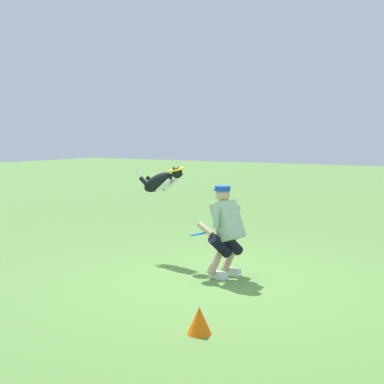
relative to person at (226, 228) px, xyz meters
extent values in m
plane|color=#5B873F|center=(0.06, 0.13, -0.70)|extent=(60.00, 60.00, 0.00)
cube|color=silver|center=(-0.03, -0.14, -0.65)|extent=(0.26, 0.10, 0.10)
cylinder|color=tan|center=(0.02, -0.15, -0.46)|extent=(0.18, 0.33, 0.37)
cylinder|color=black|center=(-0.04, -0.11, -0.23)|extent=(0.24, 0.43, 0.37)
cube|color=silver|center=(0.04, 0.13, -0.65)|extent=(0.26, 0.10, 0.10)
cylinder|color=tan|center=(0.09, 0.12, -0.46)|extent=(0.18, 0.33, 0.37)
cylinder|color=black|center=(0.02, 0.12, -0.23)|extent=(0.24, 0.43, 0.37)
cube|color=#93B497|center=(-0.04, 0.01, 0.11)|extent=(0.48, 0.43, 0.58)
cylinder|color=#93B497|center=(-0.06, -0.19, 0.17)|extent=(0.12, 0.15, 0.29)
cylinder|color=#93B497|center=(0.03, 0.20, 0.17)|extent=(0.12, 0.15, 0.29)
cylinder|color=tan|center=(0.23, 0.17, -0.01)|extent=(0.30, 0.15, 0.19)
cylinder|color=tan|center=(-0.03, -0.22, 0.01)|extent=(0.11, 0.16, 0.27)
sphere|color=tan|center=(0.06, -0.02, 0.47)|extent=(0.21, 0.21, 0.21)
cylinder|color=blue|center=(0.06, -0.02, 0.56)|extent=(0.22, 0.22, 0.07)
cylinder|color=blue|center=(0.16, -0.04, 0.53)|extent=(0.12, 0.12, 0.02)
ellipsoid|color=black|center=(1.54, -0.51, 0.54)|extent=(0.73, 0.36, 0.49)
ellipsoid|color=white|center=(1.36, -0.48, 0.52)|extent=(0.12, 0.17, 0.15)
sphere|color=black|center=(1.12, -0.44, 0.71)|extent=(0.17, 0.17, 0.17)
cone|color=black|center=(1.03, -0.43, 0.69)|extent=(0.10, 0.10, 0.09)
cone|color=black|center=(1.15, -0.39, 0.79)|extent=(0.06, 0.06, 0.07)
cone|color=black|center=(1.13, -0.50, 0.79)|extent=(0.06, 0.06, 0.07)
cylinder|color=white|center=(1.36, -0.41, 0.50)|extent=(0.32, 0.12, 0.25)
cylinder|color=white|center=(1.33, -0.55, 0.50)|extent=(0.32, 0.12, 0.25)
cylinder|color=black|center=(1.75, -0.47, 0.50)|extent=(0.32, 0.12, 0.25)
cylinder|color=black|center=(1.72, -0.62, 0.50)|extent=(0.32, 0.12, 0.25)
cylinder|color=white|center=(1.94, -0.58, 0.59)|extent=(0.21, 0.08, 0.23)
cylinder|color=yellow|center=(1.14, -0.45, 0.77)|extent=(0.31, 0.30, 0.10)
cylinder|color=#2287EF|center=(0.35, 0.16, -0.09)|extent=(0.33, 0.33, 0.09)
cone|color=orange|center=(-0.82, 2.05, -0.56)|extent=(0.25, 0.25, 0.28)
camera|label=1|loc=(-3.53, 6.47, 1.29)|focal=49.68mm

